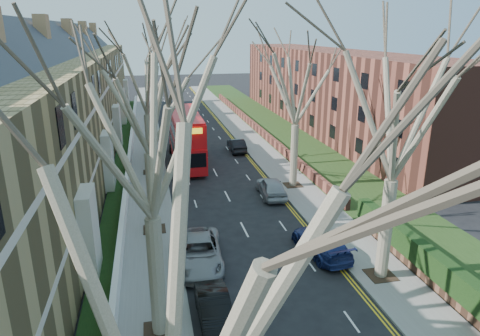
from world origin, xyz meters
TOP-DOWN VIEW (x-y plane):
  - pavement_left at (-6.00, 39.00)m, footprint 3.00×102.00m
  - pavement_right at (6.00, 39.00)m, footprint 3.00×102.00m
  - terrace_left at (-13.65, 31.00)m, footprint 9.70×78.00m
  - flats_right at (17.46, 43.00)m, footprint 13.97×54.00m
  - front_wall_left at (-7.65, 31.00)m, footprint 0.30×78.00m
  - grass_verge_right at (10.50, 39.00)m, footprint 6.00×102.00m
  - tree_left_near at (-5.70, -4.00)m, footprint 9.80×9.80m
  - tree_left_mid at (-5.70, 6.00)m, footprint 10.50×10.50m
  - tree_left_far at (-5.70, 16.00)m, footprint 10.15×10.15m
  - tree_left_dist at (-5.70, 28.00)m, footprint 10.50×10.50m
  - tree_right_mid at (5.70, 8.00)m, footprint 10.50×10.50m
  - tree_right_far at (5.70, 22.00)m, footprint 10.15×10.15m
  - double_decker_bus at (-2.22, 30.83)m, footprint 2.93×11.48m
  - car_left_mid at (-3.33, 6.25)m, footprint 1.41×3.97m
  - car_left_far at (-3.36, 11.33)m, footprint 2.91×5.54m
  - car_right_near at (3.62, 11.03)m, footprint 2.47×4.95m
  - car_right_mid at (3.35, 20.31)m, footprint 2.03×4.51m
  - car_right_far at (3.37, 33.60)m, footprint 1.49×4.17m

SIDE VIEW (x-z plane):
  - pavement_left at x=-6.00m, z-range 0.00..0.12m
  - pavement_right at x=6.00m, z-range 0.00..0.12m
  - grass_verge_right at x=10.50m, z-range 0.12..0.18m
  - front_wall_left at x=-7.65m, z-range 0.12..1.12m
  - car_left_mid at x=-3.33m, z-range 0.00..1.30m
  - car_right_far at x=3.37m, z-range 0.00..1.37m
  - car_right_near at x=3.62m, z-range 0.00..1.38m
  - car_left_far at x=-3.36m, z-range 0.00..1.49m
  - car_right_mid at x=3.35m, z-range 0.00..1.51m
  - double_decker_bus at x=-2.22m, z-range -0.03..4.75m
  - flats_right at x=17.46m, z-range -0.02..9.98m
  - terrace_left at x=-13.65m, z-range -1.27..12.33m
  - tree_left_near at x=-5.70m, z-range 2.06..15.79m
  - tree_left_far at x=-5.70m, z-range 2.13..16.35m
  - tree_right_far at x=5.70m, z-range 2.13..16.35m
  - tree_left_mid at x=-5.70m, z-range 2.20..16.91m
  - tree_right_mid at x=5.70m, z-range 2.20..16.91m
  - tree_left_dist at x=-5.70m, z-range 2.20..16.91m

